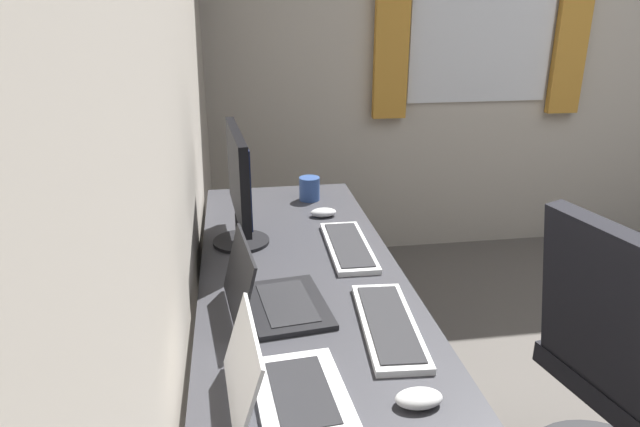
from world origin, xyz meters
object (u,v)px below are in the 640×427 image
mouse_main (419,398)px  office_chair (619,382)px  keyboard_main (348,246)px  mouse_spare (323,212)px  monitor_primary (239,180)px  laptop_left (268,294)px  drawer_pedestal (286,322)px  coffee_mug (309,188)px  laptop_leftmost (278,383)px  keyboard_spare (389,324)px

mouse_main → office_chair: office_chair is taller
keyboard_main → mouse_spare: mouse_spare is taller
monitor_primary → mouse_spare: (0.22, -0.33, -0.22)m
laptop_left → mouse_main: 0.53m
drawer_pedestal → laptop_left: bearing=170.4°
coffee_mug → office_chair: 1.35m
mouse_main → laptop_leftmost: bearing=78.7°
monitor_primary → office_chair: size_ratio=0.50×
keyboard_spare → coffee_mug: bearing=3.6°
laptop_left → mouse_main: (-0.45, -0.29, -0.03)m
mouse_spare → office_chair: bearing=-136.7°
keyboard_spare → mouse_main: bearing=176.7°
laptop_leftmost → office_chair: size_ratio=0.32×
monitor_primary → mouse_main: monitor_primary is taller
drawer_pedestal → laptop_leftmost: (-0.94, 0.10, 0.43)m
monitor_primary → keyboard_main: 0.44m
drawer_pedestal → monitor_primary: bearing=113.5°
laptop_leftmost → keyboard_spare: size_ratio=0.73×
laptop_leftmost → mouse_main: size_ratio=3.02×
keyboard_spare → monitor_primary: bearing=30.5°
mouse_spare → office_chair: 1.17m
laptop_leftmost → keyboard_main: (0.76, -0.31, -0.04)m
laptop_leftmost → drawer_pedestal: bearing=-6.0°
drawer_pedestal → laptop_leftmost: 1.04m
keyboard_main → drawer_pedestal: bearing=49.7°
keyboard_main → mouse_spare: (0.33, 0.03, 0.01)m
keyboard_main → office_chair: bearing=-123.7°
drawer_pedestal → mouse_spare: size_ratio=6.68×
mouse_spare → office_chair: office_chair is taller
drawer_pedestal → keyboard_spare: keyboard_spare is taller
keyboard_main → office_chair: office_chair is taller
laptop_leftmost → mouse_main: 0.30m
monitor_primary → laptop_leftmost: bearing=-176.3°
mouse_main → mouse_spare: size_ratio=1.00×
monitor_primary → keyboard_main: monitor_primary is taller
drawer_pedestal → monitor_primary: (-0.07, 0.15, 0.62)m
laptop_leftmost → laptop_left: 0.39m
drawer_pedestal → laptop_leftmost: size_ratio=2.21×
laptop_leftmost → laptop_left: size_ratio=0.94×
drawer_pedestal → keyboard_spare: size_ratio=1.62×
monitor_primary → mouse_spare: 0.45m
laptop_left → mouse_main: laptop_left is taller
drawer_pedestal → mouse_main: (-1.00, -0.20, 0.40)m
laptop_leftmost → office_chair: bearing=-75.8°
keyboard_main → coffee_mug: 0.55m
keyboard_main → keyboard_spare: size_ratio=0.98×
keyboard_main → mouse_spare: size_ratio=4.06×
monitor_primary → coffee_mug: monitor_primary is taller
monitor_primary → keyboard_main: bearing=-107.0°
drawer_pedestal → mouse_spare: mouse_spare is taller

